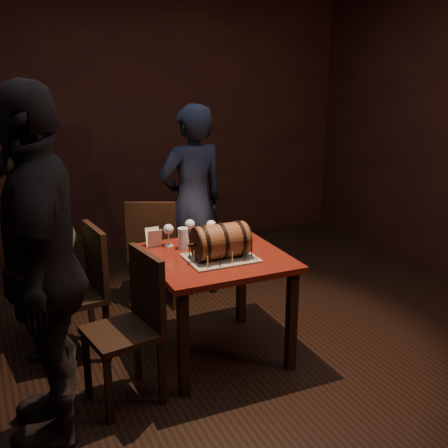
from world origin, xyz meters
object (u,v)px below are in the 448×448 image
Objects in this scene: wine_glass_left at (169,230)px; chair_back at (154,247)px; wine_glass_right at (211,226)px; pub_table at (216,270)px; barrel_cake at (221,241)px; chair_left_rear at (83,285)px; person_back at (192,203)px; wine_glass_mid at (190,225)px; person_left_rear at (28,232)px; chair_left_front at (134,319)px; pint_of_ale at (183,239)px; person_left_front at (42,269)px.

chair_back is at bearing 82.84° from wine_glass_left.
chair_back reaches higher than wine_glass_left.
pub_table is at bearing -107.11° from wine_glass_right.
barrel_cake reaches higher than chair_left_rear.
wine_glass_right is 0.79m from person_back.
pub_table is at bearing -81.77° from wine_glass_mid.
person_left_rear reaches higher than chair_left_rear.
barrel_cake is 0.36m from wine_glass_right.
chair_left_front is (0.18, -0.64, 0.00)m from chair_left_rear.
wine_glass_mid is 0.09× the size of person_left_rear.
person_left_rear is at bearing 118.31° from chair_left_front.
barrel_cake is 1.01m from chair_left_rear.
wine_glass_mid is 0.16m from wine_glass_right.
wine_glass_left is 0.10× the size of person_back.
pint_of_ale is (-0.11, -0.14, -0.04)m from wine_glass_mid.
person_left_front reaches higher than wine_glass_mid.
wine_glass_left is at bearing 137.24° from person_left_front.
chair_left_rear is at bearing 172.61° from wine_glass_right.
wine_glass_left is 1.15m from person_left_front.
pub_table is 0.42m from wine_glass_mid.
person_back is (0.29, 0.70, -0.03)m from wine_glass_mid.
chair_back is 1.00× the size of chair_left_rear.
chair_left_rear is at bearing 155.08° from pub_table.
pub_table is 6.00× the size of pint_of_ale.
person_left_front reaches higher than barrel_cake.
wine_glass_right is 1.27m from person_left_rear.
pint_of_ale is (-0.15, 0.29, -0.05)m from barrel_cake.
wine_glass_mid is at bearing 85.63° from person_left_rear.
wine_glass_right is 0.08× the size of person_left_front.
chair_left_rear is at bearing 24.15° from person_back.
wine_glass_mid is 1.00× the size of wine_glass_right.
wine_glass_right is 0.80m from chair_back.
wine_glass_right reaches higher than pint_of_ale.
chair_left_rear is 1.00× the size of chair_left_front.
wine_glass_right reaches higher than pub_table.
chair_back and chair_left_front have the same top height.
wine_glass_right is (0.08, 0.27, 0.23)m from pub_table.
barrel_cake reaches higher than pub_table.
pint_of_ale is (-0.16, 0.20, 0.18)m from pub_table.
pub_table is 0.25m from barrel_cake.
person_left_rear is at bearing 162.75° from wine_glass_right.
pub_table is 5.59× the size of wine_glass_mid.
wine_glass_left is (-0.23, 0.30, 0.23)m from pub_table.
wine_glass_mid reaches higher than pub_table.
chair_left_rear is (-0.68, -0.57, 0.00)m from chair_back.
person_left_front is at bearing -166.00° from chair_left_front.
wine_glass_left is 0.17× the size of chair_left_rear.
chair_back is (-0.23, 0.69, -0.35)m from wine_glass_right.
pub_table is at bearing 71.27° from person_left_rear.
pint_of_ale is at bearing -126.36° from wine_glass_mid.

